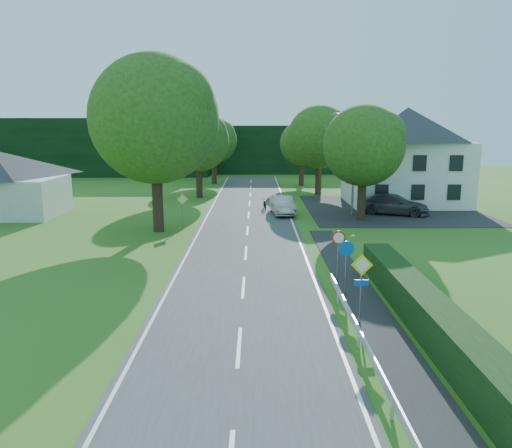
{
  "coord_description": "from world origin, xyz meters",
  "views": [
    {
      "loc": [
        0.53,
        -8.98,
        7.04
      ],
      "look_at": [
        0.57,
        19.19,
        1.45
      ],
      "focal_mm": 35.0,
      "sensor_mm": 36.0,
      "label": 1
    }
  ],
  "objects_px": {
    "motorcycle": "(265,203)",
    "parked_car_grey": "(393,204)",
    "streetlight": "(352,159)",
    "parasol": "(387,196)",
    "moving_car": "(282,205)",
    "parked_car_silver_a": "(387,199)",
    "parked_car_silver_b": "(438,199)"
  },
  "relations": [
    {
      "from": "streetlight",
      "to": "moving_car",
      "type": "bearing_deg",
      "value": 176.07
    },
    {
      "from": "streetlight",
      "to": "parasol",
      "type": "relative_size",
      "value": 3.5
    },
    {
      "from": "streetlight",
      "to": "parked_car_silver_a",
      "type": "distance_m",
      "value": 6.43
    },
    {
      "from": "streetlight",
      "to": "parked_car_grey",
      "type": "bearing_deg",
      "value": 6.67
    },
    {
      "from": "streetlight",
      "to": "parked_car_grey",
      "type": "relative_size",
      "value": 1.46
    },
    {
      "from": "parked_car_silver_b",
      "to": "streetlight",
      "type": "bearing_deg",
      "value": 127.14
    },
    {
      "from": "streetlight",
      "to": "motorcycle",
      "type": "height_order",
      "value": "streetlight"
    },
    {
      "from": "streetlight",
      "to": "parasol",
      "type": "bearing_deg",
      "value": 41.8
    },
    {
      "from": "parked_car_grey",
      "to": "parasol",
      "type": "distance_m",
      "value": 2.99
    },
    {
      "from": "moving_car",
      "to": "parked_car_silver_a",
      "type": "bearing_deg",
      "value": 13.82
    },
    {
      "from": "parked_car_silver_b",
      "to": "parasol",
      "type": "bearing_deg",
      "value": 109.29
    },
    {
      "from": "streetlight",
      "to": "parked_car_grey",
      "type": "xyz_separation_m",
      "value": [
        3.53,
        0.41,
        -3.63
      ]
    },
    {
      "from": "parked_car_silver_a",
      "to": "motorcycle",
      "type": "bearing_deg",
      "value": 80.45
    },
    {
      "from": "moving_car",
      "to": "parked_car_silver_b",
      "type": "relative_size",
      "value": 0.86
    },
    {
      "from": "moving_car",
      "to": "parasol",
      "type": "xyz_separation_m",
      "value": [
        9.14,
        3.01,
        0.29
      ]
    },
    {
      "from": "parked_car_grey",
      "to": "parasol",
      "type": "bearing_deg",
      "value": 16.78
    },
    {
      "from": "streetlight",
      "to": "parked_car_silver_b",
      "type": "relative_size",
      "value": 1.53
    },
    {
      "from": "moving_car",
      "to": "motorcycle",
      "type": "height_order",
      "value": "moving_car"
    },
    {
      "from": "streetlight",
      "to": "parked_car_silver_a",
      "type": "relative_size",
      "value": 1.79
    },
    {
      "from": "motorcycle",
      "to": "parked_car_grey",
      "type": "bearing_deg",
      "value": -17.49
    },
    {
      "from": "streetlight",
      "to": "parked_car_silver_b",
      "type": "xyz_separation_m",
      "value": [
        8.36,
        4.0,
        -3.7
      ]
    },
    {
      "from": "streetlight",
      "to": "parked_car_silver_b",
      "type": "bearing_deg",
      "value": 25.58
    },
    {
      "from": "parked_car_grey",
      "to": "parasol",
      "type": "xyz_separation_m",
      "value": [
        0.25,
        2.97,
        0.23
      ]
    },
    {
      "from": "streetlight",
      "to": "parked_car_silver_a",
      "type": "xyz_separation_m",
      "value": [
        3.82,
        3.63,
        -3.69
      ]
    },
    {
      "from": "parked_car_grey",
      "to": "motorcycle",
      "type": "bearing_deg",
      "value": 98.59
    },
    {
      "from": "parked_car_silver_a",
      "to": "parked_car_grey",
      "type": "height_order",
      "value": "parked_car_grey"
    },
    {
      "from": "parked_car_silver_b",
      "to": "parasol",
      "type": "height_order",
      "value": "parasol"
    },
    {
      "from": "moving_car",
      "to": "parasol",
      "type": "distance_m",
      "value": 9.63
    },
    {
      "from": "streetlight",
      "to": "parked_car_grey",
      "type": "distance_m",
      "value": 5.08
    },
    {
      "from": "moving_car",
      "to": "parasol",
      "type": "height_order",
      "value": "parasol"
    },
    {
      "from": "parked_car_silver_a",
      "to": "parasol",
      "type": "relative_size",
      "value": 1.95
    },
    {
      "from": "moving_car",
      "to": "parked_car_grey",
      "type": "height_order",
      "value": "parked_car_grey"
    }
  ]
}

